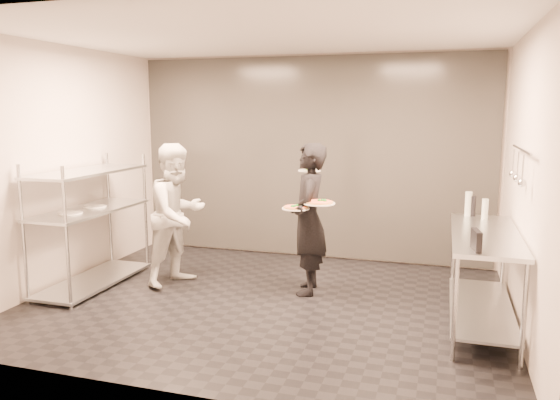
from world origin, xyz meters
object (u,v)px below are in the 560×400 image
(waiter, at_px, (308,219))
(pizza_plate_far, at_px, (319,203))
(salad_plate, at_px, (309,169))
(pizza_plate_near, at_px, (296,208))
(bottle_dark, at_px, (473,206))
(pass_rack, at_px, (90,221))
(prep_counter, at_px, (484,263))
(bottle_green, at_px, (468,204))
(chef, at_px, (178,215))
(pos_monitor, at_px, (476,240))
(bottle_clear, at_px, (485,209))

(waiter, bearing_deg, pizza_plate_far, 31.70)
(salad_plate, bearing_deg, pizza_plate_far, -65.36)
(pizza_plate_near, bearing_deg, bottle_dark, 17.48)
(pass_rack, relative_size, prep_counter, 0.89)
(pass_rack, height_order, bottle_green, pass_rack)
(chef, xyz_separation_m, bottle_dark, (3.29, 0.45, 0.19))
(pos_monitor, xyz_separation_m, bottle_clear, (0.15, 1.37, 0.03))
(bottle_dark, bearing_deg, bottle_clear, -52.49)
(chef, distance_m, bottle_dark, 3.33)
(bottle_dark, bearing_deg, pizza_plate_near, -162.52)
(pizza_plate_far, relative_size, salad_plate, 1.29)
(bottle_green, bearing_deg, pizza_plate_near, -162.10)
(prep_counter, height_order, pizza_plate_far, pizza_plate_far)
(pos_monitor, bearing_deg, bottle_dark, 79.35)
(bottle_green, bearing_deg, prep_counter, -80.60)
(salad_plate, xyz_separation_m, pos_monitor, (1.78, -1.54, -0.37))
(waiter, relative_size, bottle_clear, 7.81)
(chef, xyz_separation_m, salad_plate, (1.48, 0.47, 0.54))
(pizza_plate_far, bearing_deg, pos_monitor, -33.27)
(pass_rack, height_order, chef, chef)
(bottle_dark, bearing_deg, salad_plate, 179.43)
(chef, distance_m, bottle_green, 3.29)
(salad_plate, bearing_deg, bottle_green, -0.59)
(pizza_plate_far, distance_m, bottle_clear, 1.73)
(waiter, bearing_deg, pos_monitor, 45.24)
(pass_rack, relative_size, pizza_plate_far, 4.69)
(pass_rack, distance_m, bottle_clear, 4.41)
(prep_counter, xyz_separation_m, bottle_green, (-0.13, 0.80, 0.43))
(waiter, bearing_deg, prep_counter, 65.67)
(prep_counter, xyz_separation_m, pizza_plate_far, (-1.66, 0.29, 0.45))
(chef, bearing_deg, pos_monitor, -88.13)
(chef, relative_size, bottle_clear, 7.70)
(chef, relative_size, pizza_plate_far, 4.90)
(pass_rack, distance_m, bottle_green, 4.28)
(waiter, xyz_separation_m, pos_monitor, (1.70, -1.20, 0.16))
(salad_plate, height_order, bottle_clear, salad_plate)
(pass_rack, relative_size, bottle_dark, 7.29)
(pass_rack, bearing_deg, pizza_plate_near, 5.41)
(pizza_plate_near, relative_size, pos_monitor, 1.29)
(pizza_plate_near, distance_m, bottle_dark, 1.91)
(bottle_dark, bearing_deg, bottle_green, 180.00)
(pass_rack, xyz_separation_m, bottle_clear, (4.36, 0.65, 0.26))
(chef, bearing_deg, pass_rack, 130.20)
(pass_rack, height_order, pos_monitor, pass_rack)
(pizza_plate_near, height_order, bottle_clear, bottle_clear)
(pos_monitor, bearing_deg, pass_rack, 160.94)
(salad_plate, distance_m, bottle_clear, 1.97)
(bottle_green, bearing_deg, bottle_clear, -42.88)
(pass_rack, xyz_separation_m, bottle_dark, (4.24, 0.80, 0.26))
(pos_monitor, distance_m, bottle_green, 1.52)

